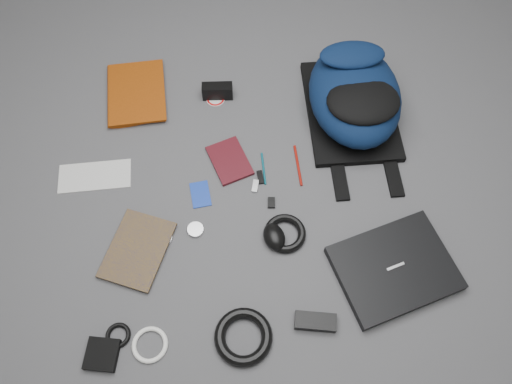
{
  "coord_description": "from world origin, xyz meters",
  "views": [
    {
      "loc": [
        -0.09,
        -0.74,
        1.48
      ],
      "look_at": [
        0.0,
        0.0,
        0.02
      ],
      "focal_mm": 35.0,
      "sensor_mm": 36.0,
      "label": 1
    }
  ],
  "objects": [
    {
      "name": "pen_teal",
      "position": [
        0.04,
        0.09,
        0.0
      ],
      "size": [
        0.01,
        0.12,
        0.01
      ],
      "primitive_type": "cylinder",
      "rotation": [
        1.57,
        0.0,
        -0.01
      ],
      "color": "#0B5364",
      "rests_on": "ground"
    },
    {
      "name": "backpack",
      "position": [
        0.38,
        0.3,
        0.1
      ],
      "size": [
        0.35,
        0.5,
        0.2
      ],
      "primitive_type": null,
      "rotation": [
        0.0,
        0.0,
        -0.04
      ],
      "color": "black",
      "rests_on": "ground"
    },
    {
      "name": "textbook_red",
      "position": [
        -0.49,
        0.46,
        0.02
      ],
      "size": [
        0.22,
        0.29,
        0.03
      ],
      "primitive_type": "imported",
      "rotation": [
        0.0,
        0.0,
        0.02
      ],
      "color": "#7C2F07",
      "rests_on": "ground"
    },
    {
      "name": "compact_camera",
      "position": [
        -0.09,
        0.42,
        0.03
      ],
      "size": [
        0.11,
        0.05,
        0.06
      ],
      "primitive_type": "cube",
      "rotation": [
        0.0,
        0.0,
        -0.08
      ],
      "color": "black",
      "rests_on": "ground"
    },
    {
      "name": "power_brick",
      "position": [
        0.12,
        -0.44,
        0.01
      ],
      "size": [
        0.13,
        0.07,
        0.03
      ],
      "primitive_type": "cube",
      "rotation": [
        0.0,
        0.0,
        -0.2
      ],
      "color": "black",
      "rests_on": "ground"
    },
    {
      "name": "headphone_left",
      "position": [
        -0.31,
        -0.12,
        0.01
      ],
      "size": [
        0.06,
        0.06,
        0.01
      ],
      "primitive_type": "cylinder",
      "rotation": [
        0.0,
        0.0,
        -0.33
      ],
      "color": "#ACACAE",
      "rests_on": "ground"
    },
    {
      "name": "comic_book",
      "position": [
        -0.47,
        -0.12,
        0.01
      ],
      "size": [
        0.26,
        0.29,
        0.02
      ],
      "primitive_type": "imported",
      "rotation": [
        0.0,
        0.0,
        -0.42
      ],
      "color": "#9D740B",
      "rests_on": "ground"
    },
    {
      "name": "laptop",
      "position": [
        0.39,
        -0.31,
        0.02
      ],
      "size": [
        0.4,
        0.35,
        0.03
      ],
      "primitive_type": "cube",
      "rotation": [
        0.0,
        0.0,
        0.26
      ],
      "color": "black",
      "rests_on": "ground"
    },
    {
      "name": "earbud_coil",
      "position": [
        -0.45,
        -0.41,
        0.01
      ],
      "size": [
        0.09,
        0.09,
        0.01
      ],
      "primitive_type": "torus",
      "rotation": [
        0.0,
        0.0,
        -0.19
      ],
      "color": "black",
      "rests_on": "ground"
    },
    {
      "name": "sticker_disc",
      "position": [
        -0.1,
        0.41,
        0.0
      ],
      "size": [
        0.07,
        0.07,
        0.0
      ],
      "primitive_type": "cylinder",
      "rotation": [
        0.0,
        0.0,
        0.01
      ],
      "color": "white",
      "rests_on": "ground"
    },
    {
      "name": "headphone_right",
      "position": [
        -0.21,
        -0.11,
        0.01
      ],
      "size": [
        0.05,
        0.05,
        0.01
      ],
      "primitive_type": "cylinder",
      "rotation": [
        0.0,
        0.0,
        0.04
      ],
      "color": "#B4B4B7",
      "rests_on": "ground"
    },
    {
      "name": "usb_silver",
      "position": [
        0.0,
        0.03,
        0.0
      ],
      "size": [
        0.03,
        0.05,
        0.01
      ],
      "primitive_type": "cube",
      "rotation": [
        0.0,
        0.0,
        -0.27
      ],
      "color": "#BDBEC0",
      "rests_on": "ground"
    },
    {
      "name": "usb_black",
      "position": [
        0.02,
        0.06,
        0.0
      ],
      "size": [
        0.02,
        0.05,
        0.01
      ],
      "primitive_type": "cube",
      "rotation": [
        0.0,
        0.0,
        0.06
      ],
      "color": "black",
      "rests_on": "ground"
    },
    {
      "name": "envelope",
      "position": [
        -0.53,
        0.13,
        0.0
      ],
      "size": [
        0.24,
        0.11,
        0.0
      ],
      "primitive_type": "cube",
      "rotation": [
        0.0,
        0.0,
        -0.01
      ],
      "color": "silver",
      "rests_on": "ground"
    },
    {
      "name": "cable_coil",
      "position": [
        0.07,
        -0.15,
        0.01
      ],
      "size": [
        0.16,
        0.16,
        0.03
      ],
      "primitive_type": "torus",
      "rotation": [
        0.0,
        0.0,
        -0.22
      ],
      "color": "black",
      "rests_on": "ground"
    },
    {
      "name": "key_fob",
      "position": [
        0.05,
        -0.04,
        0.01
      ],
      "size": [
        0.03,
        0.04,
        0.01
      ],
      "primitive_type": "cube",
      "rotation": [
        0.0,
        0.0,
        -0.14
      ],
      "color": "black",
      "rests_on": "ground"
    },
    {
      "name": "ground",
      "position": [
        0.0,
        0.0,
        0.0
      ],
      "size": [
        4.0,
        4.0,
        0.0
      ],
      "primitive_type": "plane",
      "color": "#4F4F51",
      "rests_on": "ground"
    },
    {
      "name": "power_cord_coil",
      "position": [
        -0.09,
        -0.46,
        0.02
      ],
      "size": [
        0.22,
        0.22,
        0.03
      ],
      "primitive_type": "torus",
      "rotation": [
        0.0,
        0.0,
        0.42
      ],
      "color": "black",
      "rests_on": "ground"
    },
    {
      "name": "dvd_case",
      "position": [
        -0.08,
        0.14,
        0.01
      ],
      "size": [
        0.16,
        0.19,
        0.01
      ],
      "primitive_type": "cube",
      "rotation": [
        0.0,
        0.0,
        0.31
      ],
      "color": "#3A0B11",
      "rests_on": "ground"
    },
    {
      "name": "id_badge",
      "position": [
        -0.18,
        0.02,
        0.0
      ],
      "size": [
        0.07,
        0.1,
        0.0
      ],
      "primitive_type": "cube",
      "rotation": [
        0.0,
        0.0,
        0.09
      ],
      "color": "#1739AE",
      "rests_on": "ground"
    },
    {
      "name": "mouse",
      "position": [
        0.04,
        -0.17,
        0.02
      ],
      "size": [
        0.09,
        0.11,
        0.05
      ],
      "primitive_type": "ellipsoid",
      "rotation": [
        0.0,
        0.0,
        0.23
      ],
      "color": "black",
      "rests_on": "ground"
    },
    {
      "name": "white_cable_coil",
      "position": [
        -0.36,
        -0.45,
        0.01
      ],
      "size": [
        0.11,
        0.11,
        0.01
      ],
      "primitive_type": "torus",
      "rotation": [
        0.0,
        0.0,
        -0.02
      ],
      "color": "white",
      "rests_on": "ground"
    },
    {
      "name": "pen_red",
      "position": [
        0.16,
        0.09,
        0.0
      ],
      "size": [
        0.01,
        0.16,
        0.01
      ],
      "primitive_type": "cylinder",
      "rotation": [
        1.57,
        0.0,
        -0.0
      ],
      "color": "maroon",
      "rests_on": "ground"
    },
    {
      "name": "pouch",
      "position": [
        -0.49,
        -0.46,
        0.01
      ],
      "size": [
        0.11,
        0.11,
        0.02
      ],
      "primitive_type": "cube",
      "rotation": [
        0.0,
        0.0,
        -0.21
      ],
      "color": "black",
      "rests_on": "ground"
    }
  ]
}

